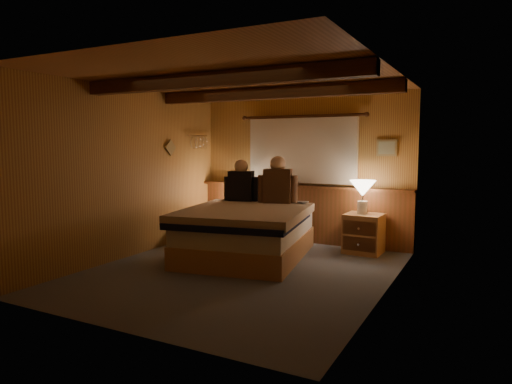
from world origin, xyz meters
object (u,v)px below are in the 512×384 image
Objects in this scene: nightstand_right at (364,233)px; person_right at (278,184)px; nightstand_left at (233,224)px; duffel_bag at (199,232)px; lamp_left at (235,191)px; bed at (247,232)px; lamp_right at (363,190)px; person_left at (241,184)px.

nightstand_right is 1.48m from person_right.
nightstand_right reaches higher than nightstand_left.
person_right is 1.57m from duffel_bag.
lamp_left reaches higher than nightstand_left.
person_right is at bearing -2.77° from duffel_bag.
duffel_bag is (-2.57, -0.54, -0.12)m from nightstand_right.
bed is 4.70× the size of lamp_right.
lamp_left is at bearing 116.15° from person_left.
duffel_bag is (-2.54, -0.54, -0.76)m from lamp_right.
nightstand_right is at bearing -1.69° from person_right.
nightstand_right is 1.18× the size of lamp_right.
lamp_right is 0.73× the size of person_left.
lamp_left is 0.86× the size of lamp_right.
duffel_bag is at bearing -121.61° from lamp_left.
person_left is at bearing -55.63° from nightstand_left.
person_left reaches higher than duffel_bag.
person_left is (0.37, -0.35, 0.72)m from nightstand_left.
bed is at bearing -62.63° from nightstand_left.
lamp_left is at bearing -178.82° from nightstand_right.
bed is 3.13× the size of person_right.
nightstand_left is at bearing 121.95° from person_left.
person_right is (0.98, -0.31, 0.75)m from nightstand_left.
lamp_left is (-2.21, 0.04, 0.52)m from nightstand_right.
lamp_left is at bearing 178.87° from lamp_right.
person_left is at bearing 115.00° from bed.
bed is at bearing -141.54° from nightstand_right.
person_right is at bearing -20.61° from lamp_left.
duffel_bag is at bearing -165.94° from nightstand_right.
bed is 4.25× the size of nightstand_left.
person_right reaches higher than duffel_bag.
lamp_left is (0.02, 0.05, 0.56)m from nightstand_left.
nightstand_right is 2.28m from lamp_left.
nightstand_right is at bearing 6.48° from lamp_right.
person_left reaches higher than bed.
bed is at bearing -69.42° from person_left.
bed reaches higher than duffel_bag.
person_right is at bearing -163.40° from nightstand_right.
lamp_left is at bearing 54.97° from nightstand_left.
duffel_bag is (-0.33, -0.53, -0.09)m from nightstand_left.
bed is at bearing -118.02° from person_right.
lamp_left is 0.56m from person_left.
nightstand_left is 1.11× the size of lamp_right.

